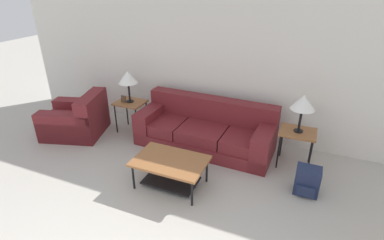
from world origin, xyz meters
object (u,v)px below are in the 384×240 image
Objects in this scene: armchair at (77,120)px; coffee_table at (170,167)px; couch at (206,131)px; side_table_left at (130,105)px; table_lamp_left at (128,78)px; side_table_right at (297,135)px; table_lamp_right at (303,103)px; backpack at (307,181)px.

armchair is 2.47m from coffee_table.
couch reaches higher than side_table_left.
coffee_table is at bearing -40.19° from side_table_left.
side_table_left is 1.03× the size of table_lamp_left.
armchair is 3.97m from side_table_right.
armchair reaches higher than coffee_table.
coffee_table is 1.72× the size of table_lamp_right.
side_table_left is 1.03× the size of table_lamp_right.
side_table_left is 1.00× the size of side_table_right.
couch is 2.47m from armchair.
table_lamp_left is 3.46m from backpack.
side_table_left is at bearing 90.00° from table_lamp_left.
coffee_table is 1.91m from backpack.
armchair is 1.30m from table_lamp_left.
table_lamp_left is at bearing 180.00° from table_lamp_right.
table_lamp_right is 1.46× the size of backpack.
table_lamp_left reaches higher than couch.
table_lamp_right is at bearing -0.77° from couch.
couch is 4.04× the size of table_lamp_right.
table_lamp_left is (-3.04, -0.00, 0.54)m from side_table_right.
backpack is (1.82, 0.58, -0.12)m from coffee_table.
table_lamp_left reaches higher than backpack.
armchair is at bearing -172.66° from side_table_right.
table_lamp_right is (0.00, -0.00, 0.54)m from side_table_right.
table_lamp_left is 3.04m from table_lamp_right.
side_table_left and side_table_right have the same top height.
couch is at bearing 179.23° from table_lamp_right.
backpack is at bearing -11.26° from side_table_left.
armchair is 2.07× the size of side_table_left.
side_table_right is 1.03× the size of table_lamp_right.
side_table_right is at bearing 7.34° from armchair.
coffee_table is at bearing -17.14° from armchair.
side_table_right is (3.93, 0.51, 0.26)m from armchair.
table_lamp_left reaches higher than side_table_right.
coffee_table is at bearing -141.97° from table_lamp_right.
side_table_left is 3.36m from backpack.
table_lamp_left is at bearing 139.81° from coffee_table.
armchair is 4.18m from backpack.
table_lamp_left is at bearing -179.23° from couch.
side_table_right is (1.58, 1.23, 0.22)m from coffee_table.
side_table_right is at bearing 116.57° from table_lamp_right.
table_lamp_right is at bearing -63.43° from side_table_right.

